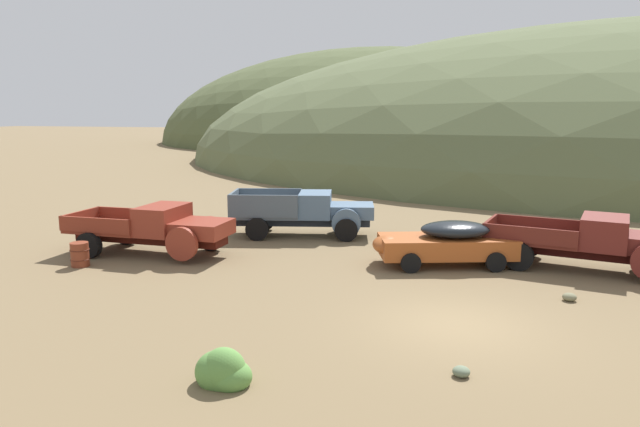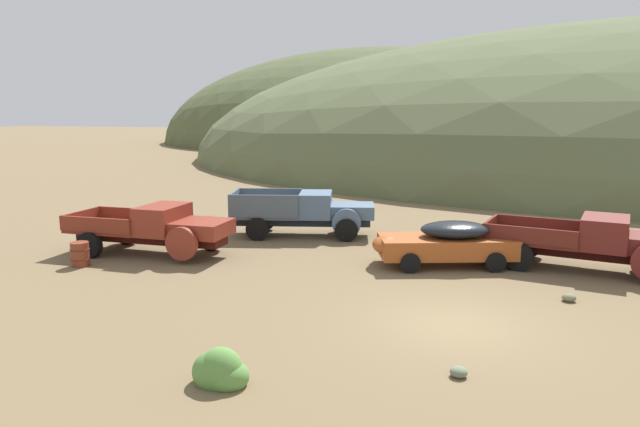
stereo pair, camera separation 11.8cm
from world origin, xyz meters
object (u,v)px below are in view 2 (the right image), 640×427
truck_oxblood (600,242)px  oil_drum_foreground (80,254)px  truck_chalk_blue (312,212)px  truck_rust_red (161,228)px  car_oxide_orange (443,243)px

truck_oxblood → oil_drum_foreground: 17.73m
truck_oxblood → truck_chalk_blue: bearing=177.7°
truck_rust_red → truck_chalk_blue: bearing=47.2°
truck_chalk_blue → truck_oxblood: (10.85, -2.93, -0.01)m
truck_chalk_blue → truck_oxblood: 11.24m
truck_rust_red → truck_chalk_blue: (4.51, 4.72, 0.00)m
truck_rust_red → car_oxide_orange: 10.33m
car_oxide_orange → truck_oxblood: bearing=168.8°
truck_chalk_blue → oil_drum_foreground: truck_chalk_blue is taller
car_oxide_orange → truck_oxblood: (5.10, 0.56, 0.19)m
truck_chalk_blue → oil_drum_foreground: bearing=-145.2°
car_oxide_orange → oil_drum_foreground: size_ratio=6.15×
truck_oxblood → car_oxide_orange: bearing=-160.9°
truck_chalk_blue → oil_drum_foreground: size_ratio=7.52×
truck_rust_red → truck_chalk_blue: 6.53m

